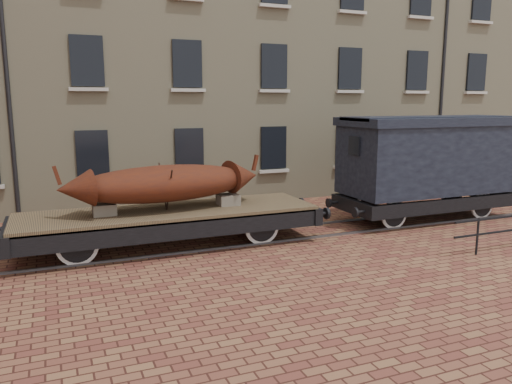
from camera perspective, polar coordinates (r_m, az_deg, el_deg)
name	(u,v)px	position (r m, az deg, el deg)	size (l,w,h in m)	color
ground	(309,232)	(15.81, 6.09, -4.54)	(90.00, 90.00, 0.00)	brown
warehouse_cream	(269,41)	(25.76, 1.48, 16.91)	(40.00, 10.19, 14.00)	tan
rail_track	(309,231)	(15.81, 6.09, -4.44)	(30.00, 1.52, 0.06)	#59595E
flatcar_wagon	(170,217)	(14.09, -9.85, -2.86)	(9.18, 2.49, 1.38)	brown
iron_boat	(166,183)	(13.89, -10.27, 0.99)	(5.73, 2.03, 1.41)	#4F1D0C
goods_van	(428,155)	(18.01, 19.08, 3.97)	(6.86, 2.50, 3.55)	black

